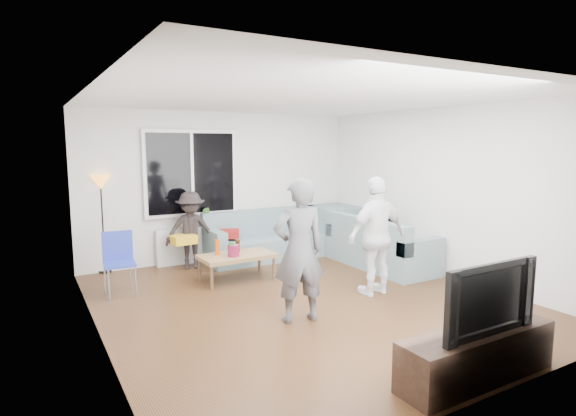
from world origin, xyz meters
TOP-DOWN VIEW (x-y plane):
  - floor at (0.00, 0.00)m, footprint 5.00×5.50m
  - ceiling at (0.00, 0.00)m, footprint 5.00×5.50m
  - wall_back at (0.00, 2.77)m, footprint 5.00×0.04m
  - wall_front at (0.00, -2.77)m, footprint 5.00×0.04m
  - wall_left at (-2.52, 0.00)m, footprint 0.04×5.50m
  - wall_right at (2.52, 0.00)m, footprint 0.04×5.50m
  - window_frame at (-0.60, 2.69)m, footprint 1.62×0.06m
  - window_glass at (-0.60, 2.65)m, footprint 1.50×0.02m
  - window_mullion at (-0.60, 2.64)m, footprint 0.05×0.03m
  - radiator at (-0.60, 2.65)m, footprint 1.30×0.12m
  - potted_plant at (-0.41, 2.62)m, footprint 0.22×0.20m
  - vase at (-0.77, 2.62)m, footprint 0.17×0.17m
  - sofa_back_section at (0.67, 2.27)m, footprint 2.30×0.85m
  - sofa_right_section at (2.02, 0.82)m, footprint 2.00×0.85m
  - sofa_corner at (2.12, 2.27)m, footprint 0.85×0.85m
  - cushion_yellow at (-0.91, 2.25)m, footprint 0.41×0.36m
  - cushion_red at (-0.09, 2.33)m, footprint 0.46×0.43m
  - coffee_table at (-0.39, 1.29)m, footprint 1.11×0.62m
  - pitcher at (-0.48, 1.20)m, footprint 0.17×0.17m
  - side_chair at (-2.05, 1.42)m, footprint 0.43×0.43m
  - floor_lamp at (-2.05, 2.76)m, footprint 0.32×0.32m
  - player_left at (-0.43, -0.56)m, footprint 0.68×0.52m
  - player_right at (1.00, -0.25)m, footprint 0.96×0.43m
  - spectator_right at (2.02, 0.73)m, footprint 0.50×0.59m
  - spectator_back at (-0.76, 2.30)m, footprint 0.90×0.63m
  - tv_console at (0.21, -2.50)m, footprint 1.60×0.40m
  - television at (0.21, -2.50)m, footprint 1.09×0.14m
  - bottle_b at (-0.51, 1.22)m, footprint 0.08×0.08m
  - bottle_c at (-0.32, 1.42)m, footprint 0.07×0.07m
  - bottle_a at (-0.66, 1.39)m, footprint 0.07×0.07m

SIDE VIEW (x-z plane):
  - floor at x=0.00m, z-range -0.04..0.00m
  - coffee_table at x=-0.39m, z-range 0.00..0.40m
  - tv_console at x=0.21m, z-range 0.00..0.44m
  - radiator at x=-0.60m, z-range 0.00..0.62m
  - sofa_back_section at x=0.67m, z-range 0.00..0.85m
  - sofa_right_section at x=2.02m, z-range 0.00..0.85m
  - sofa_corner at x=2.12m, z-range 0.00..0.85m
  - side_chair at x=-2.05m, z-range 0.00..0.86m
  - pitcher at x=-0.48m, z-range 0.40..0.57m
  - bottle_c at x=-0.32m, z-range 0.40..0.59m
  - bottle_b at x=-0.51m, z-range 0.40..0.61m
  - cushion_yellow at x=-0.91m, z-range 0.44..0.58m
  - cushion_red at x=-0.09m, z-range 0.45..0.57m
  - bottle_a at x=-0.66m, z-range 0.40..0.63m
  - spectator_right at x=2.02m, z-range 0.00..1.09m
  - spectator_back at x=-0.76m, z-range 0.00..1.27m
  - vase at x=-0.77m, z-range 0.62..0.79m
  - television at x=0.21m, z-range 0.44..1.06m
  - floor_lamp at x=-2.05m, z-range 0.00..1.56m
  - potted_plant at x=-0.41m, z-range 0.62..0.96m
  - player_right at x=1.00m, z-range 0.00..1.61m
  - player_left at x=-0.43m, z-range 0.00..1.67m
  - wall_back at x=0.00m, z-range 0.00..2.60m
  - wall_front at x=0.00m, z-range 0.00..2.60m
  - wall_left at x=-2.52m, z-range 0.00..2.60m
  - wall_right at x=2.52m, z-range 0.00..2.60m
  - window_frame at x=-0.60m, z-range 0.81..2.29m
  - window_glass at x=-0.60m, z-range 0.88..2.23m
  - window_mullion at x=-0.60m, z-range 0.88..2.23m
  - ceiling at x=0.00m, z-range 2.60..2.64m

